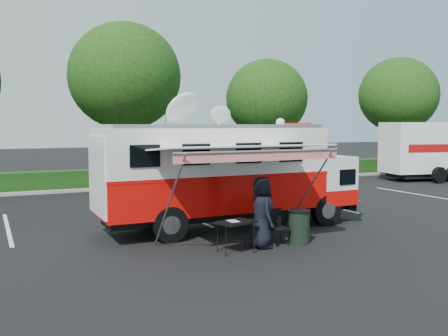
# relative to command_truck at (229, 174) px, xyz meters

# --- Properties ---
(ground_plane) EXTENTS (120.00, 120.00, 0.00)m
(ground_plane) POSITION_rel_command_truck_xyz_m (0.07, 0.00, -1.76)
(ground_plane) COLOR black
(ground_plane) RESTS_ON ground
(back_border) EXTENTS (60.00, 6.14, 8.87)m
(back_border) POSITION_rel_command_truck_xyz_m (1.22, 12.90, 3.24)
(back_border) COLOR #9E998E
(back_border) RESTS_ON ground_plane
(stall_lines) EXTENTS (24.12, 5.50, 0.01)m
(stall_lines) POSITION_rel_command_truck_xyz_m (-0.43, 3.00, -1.76)
(stall_lines) COLOR silver
(stall_lines) RESTS_ON ground_plane
(command_truck) EXTENTS (8.57, 2.36, 4.12)m
(command_truck) POSITION_rel_command_truck_xyz_m (0.00, 0.00, 0.00)
(command_truck) COLOR black
(command_truck) RESTS_ON ground_plane
(awning) EXTENTS (4.68, 2.43, 2.83)m
(awning) POSITION_rel_command_truck_xyz_m (-0.77, -2.45, 0.88)
(awning) COLOR white
(awning) RESTS_ON ground_plane
(person) EXTENTS (0.68, 0.99, 1.94)m
(person) POSITION_rel_command_truck_xyz_m (-0.35, -2.70, -1.76)
(person) COLOR black
(person) RESTS_ON ground_plane
(folding_table) EXTENTS (1.15, 0.97, 0.83)m
(folding_table) POSITION_rel_command_truck_xyz_m (-1.21, -2.86, -0.98)
(folding_table) COLOR black
(folding_table) RESTS_ON ground_plane
(folding_chair) EXTENTS (0.51, 0.53, 0.98)m
(folding_chair) POSITION_rel_command_truck_xyz_m (0.25, -2.52, -1.18)
(folding_chair) COLOR black
(folding_chair) RESTS_ON ground_plane
(trash_bin) EXTENTS (0.63, 0.63, 0.94)m
(trash_bin) POSITION_rel_command_truck_xyz_m (0.86, -2.72, -1.29)
(trash_bin) COLOR black
(trash_bin) RESTS_ON ground_plane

